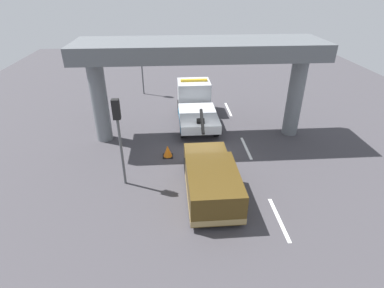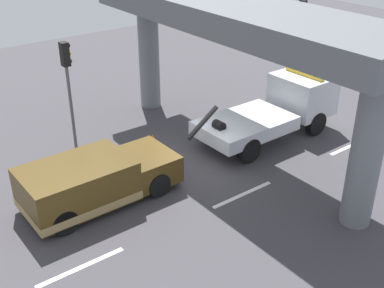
{
  "view_description": "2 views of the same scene",
  "coord_description": "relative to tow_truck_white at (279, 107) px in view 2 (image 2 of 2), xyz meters",
  "views": [
    {
      "loc": [
        -15.18,
        1.64,
        8.78
      ],
      "look_at": [
        -1.53,
        0.67,
        1.24
      ],
      "focal_mm": 28.23,
      "sensor_mm": 36.0,
      "label": 1
    },
    {
      "loc": [
        -9.81,
        -12.72,
        9.18
      ],
      "look_at": [
        -0.49,
        -0.43,
        1.19
      ],
      "focal_mm": 45.61,
      "sensor_mm": 36.0,
      "label": 2
    }
  ],
  "objects": [
    {
      "name": "ground_plane",
      "position": [
        -4.41,
        -0.01,
        -1.25
      ],
      "size": [
        60.0,
        40.0,
        0.1
      ],
      "primitive_type": "cube",
      "color": "#423F44"
    },
    {
      "name": "lane_stripe_west",
      "position": [
        -10.41,
        -2.65,
        -1.2
      ],
      "size": [
        2.6,
        0.16,
        0.01
      ],
      "primitive_type": "cube",
      "color": "silver",
      "rests_on": "ground"
    },
    {
      "name": "lane_stripe_mid",
      "position": [
        -4.41,
        -2.65,
        -1.2
      ],
      "size": [
        2.6,
        0.16,
        0.01
      ],
      "primitive_type": "cube",
      "color": "silver",
      "rests_on": "ground"
    },
    {
      "name": "lane_stripe_east",
      "position": [
        1.59,
        -2.65,
        -1.2
      ],
      "size": [
        2.6,
        0.16,
        0.01
      ],
      "primitive_type": "cube",
      "color": "silver",
      "rests_on": "ground"
    },
    {
      "name": "tow_truck_white",
      "position": [
        0.0,
        0.0,
        0.0
      ],
      "size": [
        7.26,
        2.45,
        2.46
      ],
      "color": "silver",
      "rests_on": "ground"
    },
    {
      "name": "towed_van_green",
      "position": [
        -8.59,
        -0.01,
        -0.42
      ],
      "size": [
        5.21,
        2.25,
        1.58
      ],
      "color": "#4C3814",
      "rests_on": "ground"
    },
    {
      "name": "overpass_structure",
      "position": [
        -2.63,
        -0.01,
        3.68
      ],
      "size": [
        3.6,
        13.71,
        5.82
      ],
      "color": "slate",
      "rests_on": "ground"
    },
    {
      "name": "traffic_light_near",
      "position": [
        -7.39,
        4.02,
        1.95
      ],
      "size": [
        0.39,
        0.32,
        4.32
      ],
      "color": "#515456",
      "rests_on": "ground"
    },
    {
      "name": "traffic_light_far",
      "position": [
        5.61,
        4.02,
        1.94
      ],
      "size": [
        0.39,
        0.32,
        4.31
      ],
      "color": "#515456",
      "rests_on": "ground"
    },
    {
      "name": "traffic_cone_orange",
      "position": [
        -5.04,
        1.96,
        -0.88
      ],
      "size": [
        0.57,
        0.57,
        0.68
      ],
      "color": "orange",
      "rests_on": "ground"
    }
  ]
}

